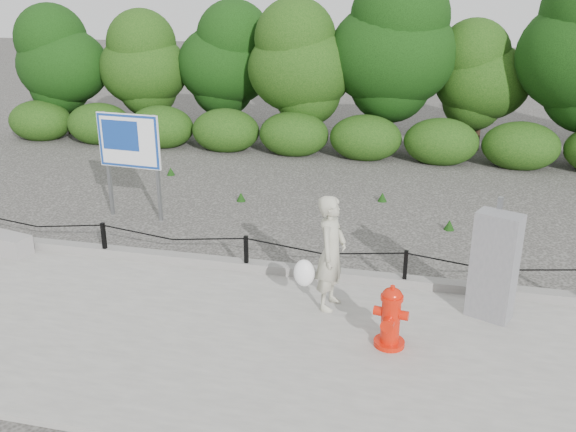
# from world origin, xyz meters

# --- Properties ---
(ground) EXTENTS (90.00, 90.00, 0.00)m
(ground) POSITION_xyz_m (0.00, 0.00, 0.00)
(ground) COLOR #2D2B28
(ground) RESTS_ON ground
(sidewalk) EXTENTS (14.00, 4.00, 0.08)m
(sidewalk) POSITION_xyz_m (0.00, -2.00, 0.04)
(sidewalk) COLOR gray
(sidewalk) RESTS_ON ground
(curb) EXTENTS (14.00, 0.22, 0.14)m
(curb) POSITION_xyz_m (0.00, 0.05, 0.15)
(curb) COLOR slate
(curb) RESTS_ON sidewalk
(chain_barrier) EXTENTS (10.06, 0.06, 0.60)m
(chain_barrier) POSITION_xyz_m (0.00, 0.00, 0.46)
(chain_barrier) COLOR black
(chain_barrier) RESTS_ON sidewalk
(treeline) EXTENTS (20.38, 3.68, 5.02)m
(treeline) POSITION_xyz_m (1.39, 8.91, 2.62)
(treeline) COLOR black
(treeline) RESTS_ON ground
(fire_hydrant) EXTENTS (0.45, 0.47, 0.84)m
(fire_hydrant) POSITION_xyz_m (2.41, -1.69, 0.48)
(fire_hydrant) COLOR red
(fire_hydrant) RESTS_ON sidewalk
(pedestrian) EXTENTS (0.75, 0.66, 1.65)m
(pedestrian) POSITION_xyz_m (1.48, -0.85, 0.89)
(pedestrian) COLOR #A9A791
(pedestrian) RESTS_ON sidewalk
(concrete_block) EXTENTS (1.10, 0.59, 0.34)m
(concrete_block) POSITION_xyz_m (-4.29, -0.25, 0.25)
(concrete_block) COLOR gray
(concrete_block) RESTS_ON sidewalk
(utility_cabinet) EXTENTS (0.66, 0.54, 1.67)m
(utility_cabinet) POSITION_xyz_m (3.68, -0.62, 0.84)
(utility_cabinet) COLOR gray
(utility_cabinet) RESTS_ON sidewalk
(advertising_sign) EXTENTS (1.32, 0.21, 2.12)m
(advertising_sign) POSITION_xyz_m (-2.96, 2.01, 1.49)
(advertising_sign) COLOR slate
(advertising_sign) RESTS_ON ground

